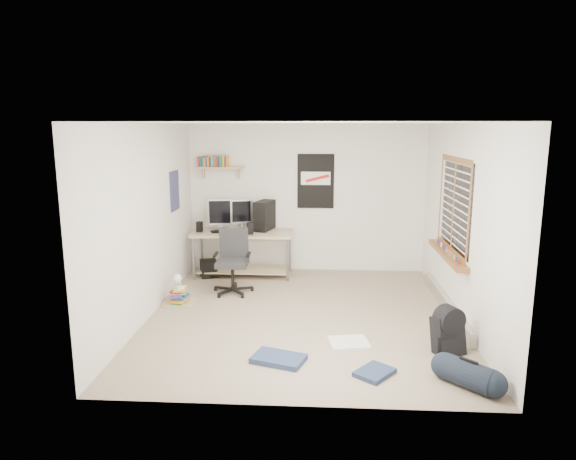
# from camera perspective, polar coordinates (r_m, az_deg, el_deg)

# --- Properties ---
(floor) EXTENTS (4.00, 4.50, 0.01)m
(floor) POSITION_cam_1_polar(r_m,az_deg,el_deg) (6.89, 1.56, -9.51)
(floor) COLOR gray
(floor) RESTS_ON ground
(ceiling) EXTENTS (4.00, 4.50, 0.01)m
(ceiling) POSITION_cam_1_polar(r_m,az_deg,el_deg) (6.44, 1.69, 11.83)
(ceiling) COLOR white
(ceiling) RESTS_ON ground
(back_wall) EXTENTS (4.00, 0.01, 2.50)m
(back_wall) POSITION_cam_1_polar(r_m,az_deg,el_deg) (8.78, 2.09, 3.51)
(back_wall) COLOR silver
(back_wall) RESTS_ON ground
(left_wall) EXTENTS (0.01, 4.50, 2.50)m
(left_wall) POSITION_cam_1_polar(r_m,az_deg,el_deg) (6.91, -15.24, 0.95)
(left_wall) COLOR silver
(left_wall) RESTS_ON ground
(right_wall) EXTENTS (0.01, 4.50, 2.50)m
(right_wall) POSITION_cam_1_polar(r_m,az_deg,el_deg) (6.79, 18.78, 0.56)
(right_wall) COLOR silver
(right_wall) RESTS_ON ground
(desk) EXTENTS (1.67, 0.77, 0.76)m
(desk) POSITION_cam_1_polar(r_m,az_deg,el_deg) (8.62, -5.01, -2.67)
(desk) COLOR tan
(desk) RESTS_ON floor
(monitor_left) EXTENTS (0.40, 0.16, 0.43)m
(monitor_left) POSITION_cam_1_polar(r_m,az_deg,el_deg) (8.56, -7.51, 1.31)
(monitor_left) COLOR #97979C
(monitor_left) RESTS_ON desk
(monitor_right) EXTENTS (0.37, 0.20, 0.40)m
(monitor_right) POSITION_cam_1_polar(r_m,az_deg,el_deg) (8.66, -5.15, 1.39)
(monitor_right) COLOR #949499
(monitor_right) RESTS_ON desk
(pc_tower) EXTENTS (0.35, 0.51, 0.49)m
(pc_tower) POSITION_cam_1_polar(r_m,az_deg,el_deg) (8.61, -2.62, 1.65)
(pc_tower) COLOR black
(pc_tower) RESTS_ON desk
(keyboard) EXTENTS (0.42, 0.27, 0.02)m
(keyboard) POSITION_cam_1_polar(r_m,az_deg,el_deg) (8.54, -7.25, -0.10)
(keyboard) COLOR black
(keyboard) RESTS_ON desk
(speaker_left) EXTENTS (0.10, 0.10, 0.17)m
(speaker_left) POSITION_cam_1_polar(r_m,az_deg,el_deg) (8.56, -9.81, 0.37)
(speaker_left) COLOR black
(speaker_left) RESTS_ON desk
(speaker_right) EXTENTS (0.12, 0.12, 0.19)m
(speaker_right) POSITION_cam_1_polar(r_m,az_deg,el_deg) (8.29, -4.23, 0.20)
(speaker_right) COLOR black
(speaker_right) RESTS_ON desk
(office_chair) EXTENTS (0.65, 0.65, 0.97)m
(office_chair) POSITION_cam_1_polar(r_m,az_deg,el_deg) (7.69, -6.20, -3.46)
(office_chair) COLOR #262629
(office_chair) RESTS_ON floor
(wall_shelf) EXTENTS (0.80, 0.22, 0.24)m
(wall_shelf) POSITION_cam_1_polar(r_m,az_deg,el_deg) (8.76, -7.50, 6.89)
(wall_shelf) COLOR tan
(wall_shelf) RESTS_ON back_wall
(poster_back_wall) EXTENTS (0.62, 0.03, 0.92)m
(poster_back_wall) POSITION_cam_1_polar(r_m,az_deg,el_deg) (8.71, 3.09, 5.43)
(poster_back_wall) COLOR black
(poster_back_wall) RESTS_ON back_wall
(poster_left_wall) EXTENTS (0.02, 0.42, 0.60)m
(poster_left_wall) POSITION_cam_1_polar(r_m,az_deg,el_deg) (8.00, -12.48, 4.28)
(poster_left_wall) COLOR navy
(poster_left_wall) RESTS_ON left_wall
(window) EXTENTS (0.10, 1.50, 1.26)m
(window) POSITION_cam_1_polar(r_m,az_deg,el_deg) (7.03, 17.82, 2.63)
(window) COLOR brown
(window) RESTS_ON right_wall
(baseboard_heater) EXTENTS (0.08, 2.50, 0.18)m
(baseboard_heater) POSITION_cam_1_polar(r_m,az_deg,el_deg) (7.35, 17.21, -7.90)
(baseboard_heater) COLOR #B7B2A8
(baseboard_heater) RESTS_ON floor
(backpack) EXTENTS (0.40, 0.37, 0.43)m
(backpack) POSITION_cam_1_polar(r_m,az_deg,el_deg) (6.03, 17.34, -11.12)
(backpack) COLOR black
(backpack) RESTS_ON floor
(duffel_bag) EXTENTS (0.37, 0.37, 0.52)m
(duffel_bag) POSITION_cam_1_polar(r_m,az_deg,el_deg) (5.38, 19.36, -14.81)
(duffel_bag) COLOR black
(duffel_bag) RESTS_ON floor
(tshirt) EXTENTS (0.50, 0.45, 0.04)m
(tshirt) POSITION_cam_1_polar(r_m,az_deg,el_deg) (6.07, 6.76, -12.34)
(tshirt) COLOR silver
(tshirt) RESTS_ON floor
(jeans_a) EXTENTS (0.62, 0.50, 0.06)m
(jeans_a) POSITION_cam_1_polar(r_m,az_deg,el_deg) (5.64, -1.06, -14.11)
(jeans_a) COLOR navy
(jeans_a) RESTS_ON floor
(jeans_b) EXTENTS (0.47, 0.48, 0.05)m
(jeans_b) POSITION_cam_1_polar(r_m,az_deg,el_deg) (5.44, 9.59, -15.34)
(jeans_b) COLOR #222F4D
(jeans_b) RESTS_ON floor
(book_stack) EXTENTS (0.54, 0.50, 0.30)m
(book_stack) POSITION_cam_1_polar(r_m,az_deg,el_deg) (7.46, -11.99, -6.86)
(book_stack) COLOR brown
(book_stack) RESTS_ON floor
(desk_lamp) EXTENTS (0.18, 0.24, 0.22)m
(desk_lamp) POSITION_cam_1_polar(r_m,az_deg,el_deg) (7.37, -11.95, -5.22)
(desk_lamp) COLOR silver
(desk_lamp) RESTS_ON book_stack
(subwoofer) EXTENTS (0.33, 0.33, 0.29)m
(subwoofer) POSITION_cam_1_polar(r_m,az_deg,el_deg) (8.65, -8.81, -4.26)
(subwoofer) COLOR black
(subwoofer) RESTS_ON floor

